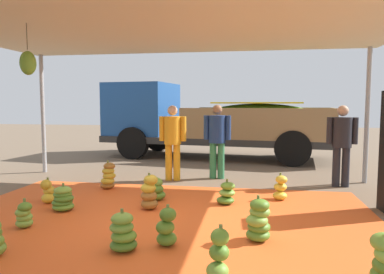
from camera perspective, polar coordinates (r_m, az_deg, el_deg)
name	(u,v)px	position (r m, az deg, el deg)	size (l,w,h in m)	color
ground_plane	(191,180)	(8.35, -0.17, -6.68)	(40.00, 40.00, 0.00)	brown
tarp_orange	(157,221)	(5.51, -5.54, -12.94)	(6.55, 4.58, 0.01)	#E05B23
tent_canopy	(152,18)	(5.29, -6.21, 18.05)	(8.00, 7.00, 2.98)	#9EA0A5
banana_bunch_1	(63,199)	(6.29, -19.53, -9.14)	(0.47, 0.47, 0.44)	#60932D
banana_bunch_2	(108,177)	(7.57, -12.96, -6.06)	(0.43, 0.43, 0.58)	#996628
banana_bunch_3	(259,221)	(4.73, 10.37, -12.82)	(0.42, 0.42, 0.58)	#518428
banana_bunch_5	(219,255)	(3.75, 4.20, -17.99)	(0.30, 0.34, 0.54)	#6B9E38
banana_bunch_6	(123,233)	(4.47, -10.76, -14.53)	(0.40, 0.41, 0.49)	#477523
banana_bunch_7	(24,216)	(5.65, -24.77, -11.10)	(0.31, 0.31, 0.41)	#75A83D
banana_bunch_8	(48,192)	(6.83, -21.59, -7.99)	(0.31, 0.35, 0.45)	gold
banana_bunch_9	(156,190)	(6.58, -5.63, -8.20)	(0.43, 0.43, 0.43)	#518428
banana_bunch_11	(227,194)	(6.33, 5.43, -8.84)	(0.43, 0.43, 0.43)	#477523
banana_bunch_12	(280,188)	(6.77, 13.66, -7.81)	(0.34, 0.37, 0.49)	gold
banana_bunch_13	(167,228)	(4.51, -4.01, -14.06)	(0.35, 0.36, 0.51)	#518428
banana_bunch_14	(149,193)	(6.02, -6.70, -8.72)	(0.37, 0.36, 0.60)	#996628
cargo_truck_main	(207,120)	(11.74, 2.29, 2.66)	(7.32, 3.19, 2.40)	#2D2D2D
worker_0	(173,137)	(8.16, -3.05, 0.02)	(0.62, 0.38, 1.68)	orange
worker_1	(342,140)	(8.12, 22.40, -0.37)	(0.62, 0.38, 1.69)	#26262D
worker_2	(217,136)	(8.36, 3.96, 0.22)	(0.62, 0.38, 1.70)	#337A4C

